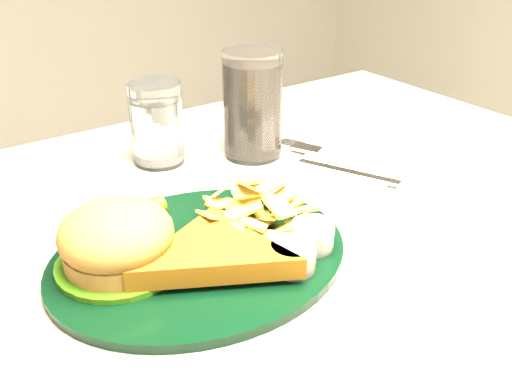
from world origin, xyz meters
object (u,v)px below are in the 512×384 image
(cola_glass, at_px, (253,105))
(fork_napkin, at_px, (342,169))
(water_glass, at_px, (157,124))
(dinner_plate, at_px, (199,230))

(cola_glass, xyz_separation_m, fork_napkin, (0.06, -0.13, -0.07))
(water_glass, xyz_separation_m, fork_napkin, (0.19, -0.18, -0.05))
(fork_napkin, bearing_deg, water_glass, 110.27)
(dinner_plate, xyz_separation_m, water_glass, (0.08, 0.25, 0.02))
(dinner_plate, bearing_deg, fork_napkin, 17.32)
(water_glass, xyz_separation_m, cola_glass, (0.13, -0.06, 0.02))
(cola_glass, bearing_deg, dinner_plate, -136.30)
(cola_glass, relative_size, fork_napkin, 0.81)
(cola_glass, height_order, fork_napkin, cola_glass)
(water_glass, distance_m, cola_glass, 0.14)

